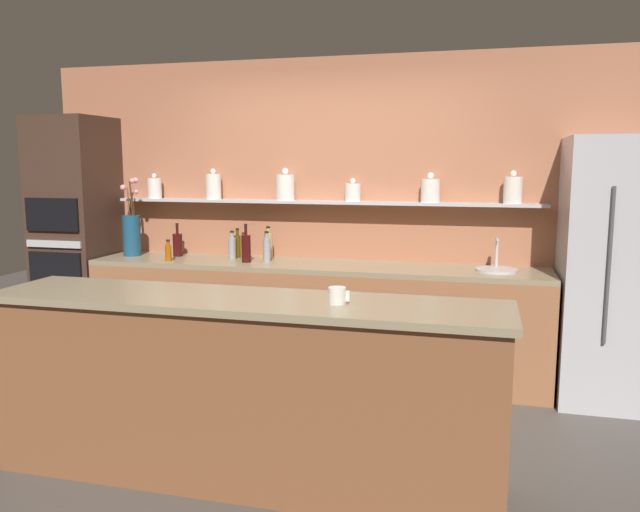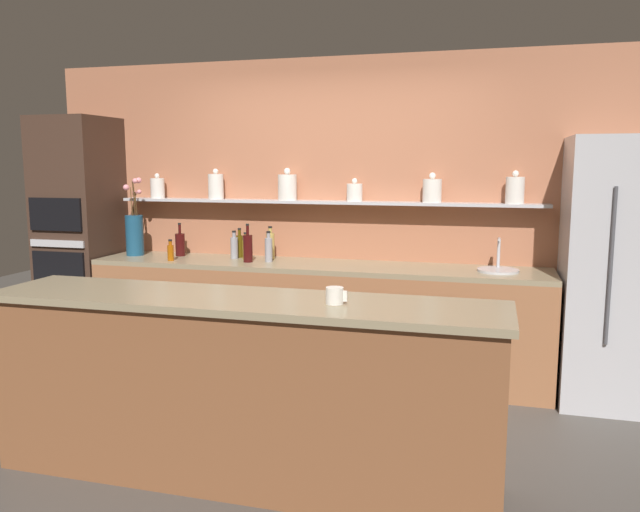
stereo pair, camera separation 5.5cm
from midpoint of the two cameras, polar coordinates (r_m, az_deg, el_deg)
ground_plane at (r=4.17m, az=-3.59°, el=-16.04°), size 12.00×12.00×0.00m
back_wall_unit at (r=5.34m, az=1.86°, el=3.92°), size 5.20×0.28×2.60m
back_counter_unit at (r=5.17m, az=-0.27°, el=-5.75°), size 3.74×0.62×0.92m
island_counter at (r=3.49m, az=-6.72°, el=-11.95°), size 2.82×0.61×1.02m
refrigerator at (r=4.93m, az=26.26°, el=-1.39°), size 0.82×0.73×1.92m
oven_tower at (r=6.02m, az=-20.80°, el=1.59°), size 0.60×0.64×2.13m
flower_vase at (r=5.75m, az=-16.34°, el=2.11°), size 0.17×0.17×0.69m
sink_fixture at (r=4.89m, az=16.28°, el=-1.11°), size 0.31×0.31×0.25m
bottle_spirit_0 at (r=5.17m, az=-4.42°, el=0.64°), size 0.06×0.06×0.26m
bottle_wine_1 at (r=5.17m, az=-6.31°, el=0.75°), size 0.08×0.08×0.32m
bottle_oil_2 at (r=5.32m, az=-6.52°, el=0.69°), size 0.05×0.05×0.23m
bottle_wine_3 at (r=5.62m, az=-12.40°, el=1.07°), size 0.08×0.08×0.29m
bottle_spirit_4 at (r=5.38m, az=-7.56°, el=0.82°), size 0.06×0.06×0.24m
bottle_sauce_5 at (r=5.36m, az=-13.22°, el=0.37°), size 0.05×0.05×0.18m
bottle_oil_6 at (r=5.43m, az=-7.07°, el=0.97°), size 0.06×0.06×0.26m
bottle_spirit_7 at (r=5.32m, az=-4.27°, el=0.98°), size 0.07×0.07×0.28m
coffee_mug at (r=3.17m, az=1.86°, el=-3.63°), size 0.11×0.09×0.09m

